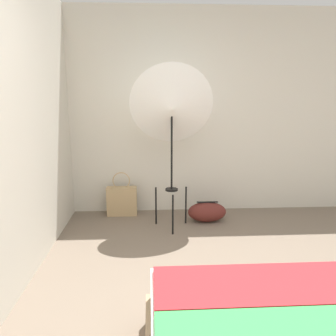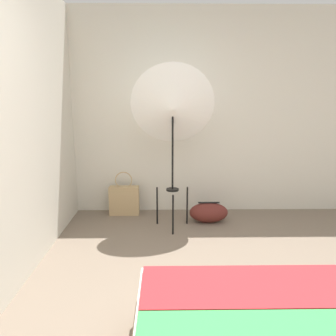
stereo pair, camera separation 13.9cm
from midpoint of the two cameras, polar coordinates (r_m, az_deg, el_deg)
wall_back at (r=4.30m, az=6.82°, el=9.44°), size 8.00×0.05×2.60m
wall_side_left at (r=2.88m, az=-23.73°, el=7.07°), size 0.05×8.00×2.60m
photo_umbrella at (r=3.64m, az=1.94°, el=10.45°), size 0.94×0.47×1.87m
tote_bag at (r=4.30m, az=-6.72°, el=-5.56°), size 0.38×0.13×0.57m
duffel_bag at (r=4.08m, az=8.06°, el=-7.68°), size 0.47×0.25×0.25m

